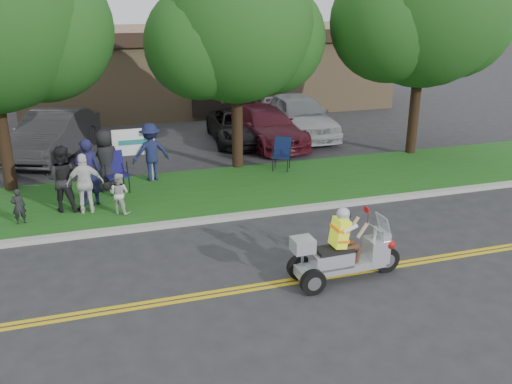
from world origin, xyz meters
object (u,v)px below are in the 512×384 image
object	(u,v)px
lawn_chair_a	(282,151)
lawn_chair_b	(115,169)
trike_scooter	(342,255)
parked_car_far_left	(48,133)
parked_car_left	(53,134)
parked_car_mid	(238,127)
spectator_adult_mid	(63,179)
parked_car_right	(264,126)
spectator_adult_right	(85,183)
parked_car_far_right	(299,115)
spectator_adult_left	(88,172)

from	to	relation	value
lawn_chair_a	lawn_chair_b	distance (m)	5.38
trike_scooter	parked_car_far_left	size ratio (longest dim) A/B	0.50
parked_car_left	parked_car_mid	size ratio (longest dim) A/B	1.12
spectator_adult_mid	parked_car_right	bearing A→B (deg)	-126.01
trike_scooter	spectator_adult_right	bearing A→B (deg)	131.59
parked_car_mid	parked_car_right	xyz separation A→B (m)	(0.89, -0.65, 0.10)
parked_car_right	parked_car_far_right	xyz separation A→B (m)	(1.74, 0.80, 0.15)
spectator_adult_right	parked_car_right	xyz separation A→B (m)	(6.76, 5.66, -0.18)
parked_car_far_left	spectator_adult_right	bearing A→B (deg)	-60.09
parked_car_mid	spectator_adult_right	bearing A→B (deg)	-128.21
trike_scooter	spectator_adult_mid	size ratio (longest dim) A/B	1.38
parked_car_far_left	parked_car_right	size ratio (longest dim) A/B	0.98
lawn_chair_b	parked_car_mid	xyz separation A→B (m)	(5.04, 4.82, -0.14)
spectator_adult_right	parked_car_mid	bearing A→B (deg)	-132.72
parked_car_left	parked_car_right	world-z (taller)	parked_car_left
lawn_chair_b	spectator_adult_mid	world-z (taller)	spectator_adult_mid
lawn_chair_a	parked_car_right	world-z (taller)	parked_car_right
parked_car_far_left	parked_car_left	size ratio (longest dim) A/B	0.98
lawn_chair_b	spectator_adult_right	size ratio (longest dim) A/B	0.73
parked_car_far_left	lawn_chair_b	bearing A→B (deg)	-48.49
parked_car_far_left	spectator_adult_mid	bearing A→B (deg)	-64.57
lawn_chair_a	spectator_adult_right	size ratio (longest dim) A/B	0.66
lawn_chair_b	parked_car_far_left	distance (m)	5.42
spectator_adult_right	parked_car_far_right	xyz separation A→B (m)	(8.51, 6.46, -0.03)
lawn_chair_b	parked_car_far_right	world-z (taller)	parked_car_far_right
spectator_adult_mid	trike_scooter	bearing A→B (deg)	152.61
parked_car_mid	parked_car_far_left	bearing A→B (deg)	-176.83
spectator_adult_mid	parked_car_left	world-z (taller)	spectator_adult_mid
lawn_chair_a	parked_car_mid	bearing A→B (deg)	124.12
spectator_adult_right	parked_car_left	distance (m)	6.30
spectator_adult_right	parked_car_far_right	world-z (taller)	parked_car_far_right
spectator_adult_mid	parked_car_mid	bearing A→B (deg)	-119.16
lawn_chair_a	parked_car_far_left	distance (m)	8.63
parked_car_far_left	parked_car_right	bearing A→B (deg)	13.30
spectator_adult_right	parked_car_right	distance (m)	8.82
lawn_chair_a	parked_car_right	size ratio (longest dim) A/B	0.21
lawn_chair_a	spectator_adult_right	world-z (taller)	spectator_adult_right
parked_car_left	parked_car_far_right	bearing A→B (deg)	22.90
spectator_adult_left	parked_car_far_right	bearing A→B (deg)	-148.91
spectator_adult_left	parked_car_far_right	world-z (taller)	spectator_adult_left
lawn_chair_b	spectator_adult_right	world-z (taller)	spectator_adult_right
spectator_adult_right	parked_car_mid	world-z (taller)	spectator_adult_right
parked_car_mid	parked_car_right	world-z (taller)	parked_car_right
spectator_adult_left	parked_car_mid	size ratio (longest dim) A/B	0.42
parked_car_far_right	spectator_adult_mid	bearing A→B (deg)	-145.28
parked_car_mid	parked_car_far_right	world-z (taller)	parked_car_far_right
trike_scooter	parked_car_left	bearing A→B (deg)	115.52
parked_car_far_left	parked_car_far_right	xyz separation A→B (m)	(9.72, -0.04, 0.04)
trike_scooter	parked_car_mid	xyz separation A→B (m)	(1.02, 11.44, 0.06)
lawn_chair_b	parked_car_right	bearing A→B (deg)	20.33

